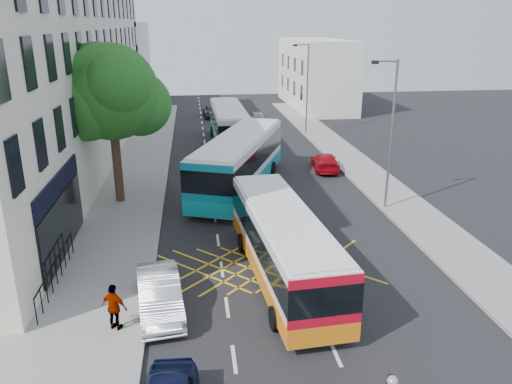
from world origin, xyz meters
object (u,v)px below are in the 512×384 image
object	(u,v)px
parked_car_silver	(160,294)
distant_car_grey	(213,112)
bus_far	(229,124)
bus_near	(283,244)
distant_car_silver	(257,117)
bus_mid	(239,161)
red_hatchback	(325,162)
pedestrian_far	(114,307)
lamp_near	(390,128)
street_tree	(110,93)
lamp_far	(306,84)

from	to	relation	value
parked_car_silver	distant_car_grey	xyz separation A→B (m)	(3.70, 38.88, -0.09)
bus_far	bus_near	bearing A→B (deg)	-89.86
distant_car_silver	bus_mid	bearing A→B (deg)	78.39
bus_near	bus_far	distance (m)	24.12
red_hatchback	distant_car_grey	size ratio (longest dim) A/B	0.94
parked_car_silver	distant_car_silver	bearing A→B (deg)	69.77
red_hatchback	distant_car_grey	xyz separation A→B (m)	(-6.91, 21.79, 0.01)
distant_car_silver	pedestrian_far	size ratio (longest dim) A/B	2.13
distant_car_silver	bus_near	bearing A→B (deg)	83.01
parked_car_silver	distant_car_grey	world-z (taller)	parked_car_silver
red_hatchback	distant_car_grey	world-z (taller)	distant_car_grey
pedestrian_far	bus_far	bearing A→B (deg)	-75.00
distant_car_silver	bus_far	bearing A→B (deg)	67.19
bus_far	red_hatchback	size ratio (longest dim) A/B	2.76
lamp_near	bus_mid	bearing A→B (deg)	148.91
parked_car_silver	distant_car_silver	world-z (taller)	parked_car_silver
red_hatchback	pedestrian_far	world-z (taller)	pedestrian_far
lamp_near	bus_far	xyz separation A→B (m)	(-7.29, 17.05, -2.94)
bus_near	street_tree	bearing A→B (deg)	123.22
red_hatchback	distant_car_grey	distance (m)	22.86
lamp_far	distant_car_grey	xyz separation A→B (m)	(-8.09, 9.94, -4.01)
parked_car_silver	red_hatchback	bearing A→B (deg)	50.90
bus_near	red_hatchback	xyz separation A→B (m)	(5.80, 15.21, -0.93)
lamp_near	distant_car_silver	distance (m)	26.75
street_tree	parked_car_silver	bearing A→B (deg)	-76.27
bus_mid	parked_car_silver	world-z (taller)	bus_mid
bus_far	parked_car_silver	bearing A→B (deg)	-100.42
lamp_near	distant_car_silver	bearing A→B (deg)	98.03
bus_mid	distant_car_silver	xyz separation A→B (m)	(3.91, 21.60, -1.20)
lamp_near	bus_far	world-z (taller)	lamp_near
bus_far	pedestrian_far	world-z (taller)	bus_far
lamp_near	distant_car_silver	world-z (taller)	lamp_near
street_tree	distant_car_silver	xyz separation A→B (m)	(11.01, 23.22, -5.70)
red_hatchback	distant_car_grey	bearing A→B (deg)	-65.00
street_tree	distant_car_grey	size ratio (longest dim) A/B	2.02
parked_car_silver	lamp_near	bearing A→B (deg)	29.92
red_hatchback	bus_far	bearing A→B (deg)	-48.15
bus_far	lamp_near	bearing A→B (deg)	-67.43
distant_car_grey	bus_near	bearing A→B (deg)	-91.54
lamp_far	parked_car_silver	distance (m)	31.50
bus_mid	lamp_near	bearing A→B (deg)	-9.83
street_tree	bus_far	world-z (taller)	street_tree
street_tree	parked_car_silver	world-z (taller)	street_tree
bus_far	lamp_far	bearing A→B (deg)	21.47
street_tree	bus_mid	distance (m)	8.56
distant_car_silver	distant_car_grey	bearing A→B (deg)	-41.80
bus_mid	distant_car_grey	size ratio (longest dim) A/B	2.83
bus_near	distant_car_grey	xyz separation A→B (m)	(-1.11, 37.00, -0.92)
red_hatchback	parked_car_silver	bearing A→B (deg)	65.55
street_tree	distant_car_grey	xyz separation A→B (m)	(6.61, 26.97, -5.69)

